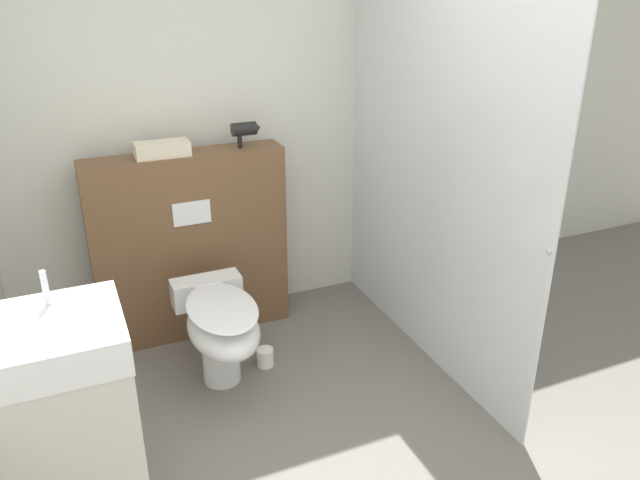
# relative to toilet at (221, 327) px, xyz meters

# --- Properties ---
(wall_back) EXTENTS (8.00, 0.06, 2.50)m
(wall_back) POSITION_rel_toilet_xyz_m (0.39, 0.86, 0.88)
(wall_back) COLOR silver
(wall_back) RESTS_ON ground_plane
(partition_panel) EXTENTS (1.17, 0.23, 1.17)m
(partition_panel) POSITION_rel_toilet_xyz_m (0.00, 0.64, 0.22)
(partition_panel) COLOR brown
(partition_panel) RESTS_ON ground_plane
(shower_glass) EXTENTS (0.04, 1.90, 2.17)m
(shower_glass) POSITION_rel_toilet_xyz_m (1.21, -0.12, 0.71)
(shower_glass) COLOR silver
(shower_glass) RESTS_ON ground_plane
(toilet) EXTENTS (0.39, 0.71, 0.54)m
(toilet) POSITION_rel_toilet_xyz_m (0.00, 0.00, 0.00)
(toilet) COLOR white
(toilet) RESTS_ON ground_plane
(sink_vanity) EXTENTS (0.49, 0.48, 1.14)m
(sink_vanity) POSITION_rel_toilet_xyz_m (-0.78, -0.74, 0.13)
(sink_vanity) COLOR beige
(sink_vanity) RESTS_ON ground_plane
(hair_drier) EXTENTS (0.17, 0.08, 0.15)m
(hair_drier) POSITION_rel_toilet_xyz_m (0.38, 0.62, 0.91)
(hair_drier) COLOR black
(hair_drier) RESTS_ON partition_panel
(folded_towel) EXTENTS (0.30, 0.14, 0.08)m
(folded_towel) POSITION_rel_toilet_xyz_m (-0.11, 0.62, 0.84)
(folded_towel) COLOR beige
(folded_towel) RESTS_ON partition_panel
(spare_toilet_roll) EXTENTS (0.10, 0.10, 0.11)m
(spare_toilet_roll) POSITION_rel_toilet_xyz_m (0.27, 0.08, -0.32)
(spare_toilet_roll) COLOR white
(spare_toilet_roll) RESTS_ON ground_plane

